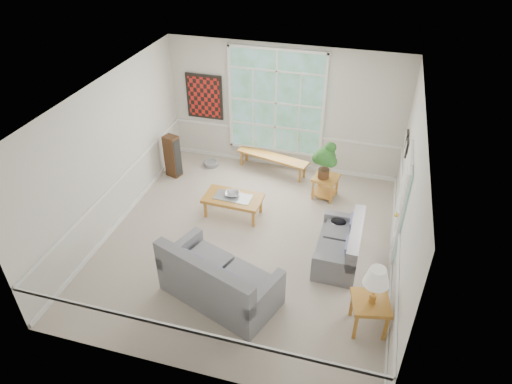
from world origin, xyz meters
TOP-DOWN VIEW (x-y plane):
  - floor at (0.00, 0.00)m, footprint 5.50×6.00m
  - ceiling at (0.00, 0.00)m, footprint 5.50×6.00m
  - wall_back at (0.00, 3.00)m, footprint 5.50×0.02m
  - wall_front at (0.00, -3.00)m, footprint 5.50×0.02m
  - wall_left at (-2.75, 0.00)m, footprint 0.02×6.00m
  - wall_right at (2.75, 0.00)m, footprint 0.02×6.00m
  - window_back at (-0.20, 2.96)m, footprint 2.30×0.08m
  - entry_door at (2.71, 0.60)m, footprint 0.08×0.90m
  - door_sidelight at (2.71, -0.03)m, footprint 0.08×0.26m
  - wall_art at (-1.95, 2.95)m, footprint 0.90×0.06m
  - wall_frame_near at (2.71, 1.75)m, footprint 0.04×0.26m
  - wall_frame_far at (2.71, 2.15)m, footprint 0.04×0.26m
  - loveseat_right at (1.74, -0.04)m, footprint 0.77×1.47m
  - loveseat_front at (-0.04, -1.50)m, footprint 2.17×1.61m
  - coffee_table at (-0.55, 0.73)m, footprint 1.23×0.70m
  - pewter_bowl at (-0.58, 0.78)m, footprint 0.41×0.41m
  - window_bench at (-0.18, 2.65)m, footprint 1.81×0.76m
  - end_table at (1.21, 1.92)m, footprint 0.61×0.61m
  - houseplant at (1.15, 1.87)m, footprint 0.66×0.66m
  - side_table at (2.40, -1.50)m, footprint 0.68×0.68m
  - table_lamp at (2.41, -1.50)m, footprint 0.44×0.44m
  - pet_bed at (-1.71, 2.49)m, footprint 0.40×0.40m
  - floor_speaker at (-2.40, 1.85)m, footprint 0.38×0.33m
  - cat at (1.67, 0.48)m, footprint 0.30×0.22m

SIDE VIEW (x-z plane):
  - floor at x=0.00m, z-range -0.01..0.00m
  - pet_bed at x=-1.71m, z-range 0.00..0.11m
  - window_bench at x=-0.18m, z-range 0.00..0.42m
  - coffee_table at x=-0.55m, z-range 0.00..0.45m
  - end_table at x=1.21m, z-range 0.00..0.52m
  - side_table at x=2.40m, z-range 0.00..0.58m
  - loveseat_right at x=1.74m, z-range 0.00..0.79m
  - cat at x=1.67m, z-range 0.40..0.54m
  - pewter_bowl at x=-0.58m, z-range 0.45..0.54m
  - floor_speaker at x=-2.40m, z-range 0.00..1.03m
  - loveseat_front at x=-0.04m, z-range 0.00..1.05m
  - table_lamp at x=2.41m, z-range 0.58..1.26m
  - houseplant at x=1.15m, z-range 0.52..1.36m
  - entry_door at x=2.71m, z-range 0.00..2.10m
  - door_sidelight at x=2.71m, z-range 0.20..2.10m
  - wall_back at x=0.00m, z-range 0.00..3.00m
  - wall_front at x=0.00m, z-range 0.00..3.00m
  - wall_left at x=-2.75m, z-range 0.00..3.00m
  - wall_right at x=2.75m, z-range 0.00..3.00m
  - wall_frame_near at x=2.71m, z-range 1.39..1.71m
  - wall_frame_far at x=2.71m, z-range 1.39..1.71m
  - wall_art at x=-1.95m, z-range 1.05..2.15m
  - window_back at x=-0.20m, z-range 0.45..2.85m
  - ceiling at x=0.00m, z-range 2.99..3.01m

